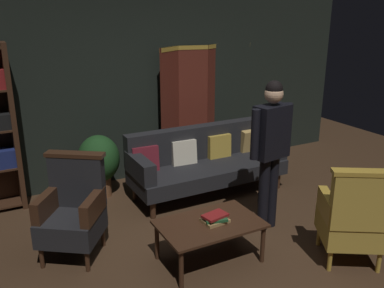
# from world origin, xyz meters

# --- Properties ---
(ground_plane) EXTENTS (10.00, 10.00, 0.00)m
(ground_plane) POSITION_xyz_m (0.00, 0.00, 0.00)
(ground_plane) COLOR #3D2819
(back_wall) EXTENTS (7.20, 0.10, 2.80)m
(back_wall) POSITION_xyz_m (0.00, 2.45, 1.40)
(back_wall) COLOR black
(back_wall) RESTS_ON ground_plane
(folding_screen) EXTENTS (2.10, 0.53, 1.90)m
(folding_screen) POSITION_xyz_m (1.26, 2.41, 0.99)
(folding_screen) COLOR #5B2319
(folding_screen) RESTS_ON ground_plane
(velvet_couch) EXTENTS (2.12, 0.78, 0.88)m
(velvet_couch) POSITION_xyz_m (0.55, 1.46, 0.46)
(velvet_couch) COLOR #382114
(velvet_couch) RESTS_ON ground_plane
(coffee_table) EXTENTS (1.00, 0.64, 0.42)m
(coffee_table) POSITION_xyz_m (-0.25, -0.04, 0.37)
(coffee_table) COLOR #382114
(coffee_table) RESTS_ON ground_plane
(armchair_gilt_accent) EXTENTS (0.80, 0.79, 1.04)m
(armchair_gilt_accent) POSITION_xyz_m (0.97, -0.71, 0.49)
(armchair_gilt_accent) COLOR #B78E33
(armchair_gilt_accent) RESTS_ON ground_plane
(armchair_wing_left) EXTENTS (0.81, 0.80, 1.04)m
(armchair_wing_left) POSITION_xyz_m (-1.39, 0.73, 0.49)
(armchair_wing_left) COLOR #382114
(armchair_wing_left) RESTS_ON ground_plane
(standing_figure) EXTENTS (0.58, 0.27, 1.70)m
(standing_figure) POSITION_xyz_m (0.67, 0.24, 1.03)
(standing_figure) COLOR black
(standing_figure) RESTS_ON ground_plane
(potted_plant) EXTENTS (0.55, 0.55, 0.84)m
(potted_plant) POSITION_xyz_m (-0.77, 1.98, 0.49)
(potted_plant) COLOR brown
(potted_plant) RESTS_ON ground_plane
(book_tan_leather) EXTENTS (0.26, 0.20, 0.03)m
(book_tan_leather) POSITION_xyz_m (-0.20, -0.05, 0.44)
(book_tan_leather) COLOR #9E7A47
(book_tan_leather) RESTS_ON coffee_table
(book_green_cloth) EXTENTS (0.25, 0.22, 0.03)m
(book_green_cloth) POSITION_xyz_m (-0.20, -0.05, 0.46)
(book_green_cloth) COLOR #1E4C28
(book_green_cloth) RESTS_ON book_tan_leather
(book_red_leather) EXTENTS (0.26, 0.20, 0.03)m
(book_red_leather) POSITION_xyz_m (-0.20, -0.05, 0.49)
(book_red_leather) COLOR maroon
(book_red_leather) RESTS_ON book_green_cloth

